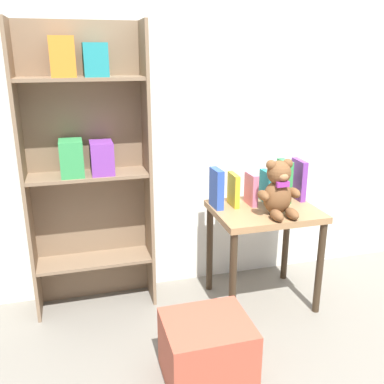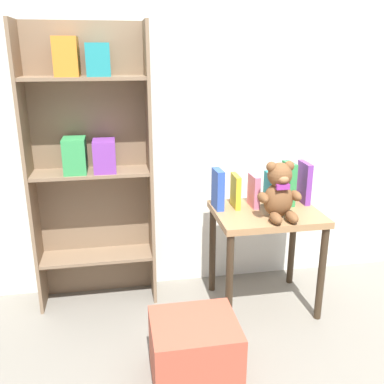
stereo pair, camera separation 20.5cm
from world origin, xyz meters
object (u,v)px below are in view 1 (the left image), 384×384
object	(u,v)px
display_table	(264,224)
book_standing_blue	(217,188)
bookshelf_side	(86,158)
book_standing_green	(284,181)
storage_bin	(207,350)
book_standing_teal	(266,187)
book_standing_purple	(298,179)
book_standing_yellow	(233,190)
book_standing_pink	(251,189)
teddy_bear	(279,190)

from	to	relation	value
display_table	book_standing_blue	size ratio (longest dim) A/B	2.63
bookshelf_side	book_standing_green	world-z (taller)	bookshelf_side
book_standing_green	storage_bin	bearing A→B (deg)	-138.85
display_table	storage_bin	xyz separation A→B (m)	(-0.51, -0.54, -0.34)
bookshelf_side	book_standing_green	size ratio (longest dim) A/B	6.42
display_table	book_standing_green	size ratio (longest dim) A/B	2.38
book_standing_blue	book_standing_teal	distance (m)	0.31
bookshelf_side	book_standing_purple	size ratio (longest dim) A/B	6.65
book_standing_yellow	book_standing_purple	world-z (taller)	book_standing_purple
bookshelf_side	book_standing_blue	distance (m)	0.73
bookshelf_side	display_table	size ratio (longest dim) A/B	2.70
book_standing_purple	book_standing_green	bearing A→B (deg)	-169.29
bookshelf_side	book_standing_yellow	world-z (taller)	bookshelf_side
book_standing_blue	book_standing_green	size ratio (longest dim) A/B	0.91
book_standing_pink	book_standing_yellow	bearing A→B (deg)	172.63
book_standing_yellow	book_standing_purple	xyz separation A→B (m)	(0.41, 0.01, 0.03)
bookshelf_side	book_standing_teal	bearing A→B (deg)	-8.67
display_table	book_standing_teal	xyz separation A→B (m)	(0.05, 0.10, 0.19)
teddy_bear	storage_bin	distance (m)	0.90
book_standing_green	book_standing_purple	distance (m)	0.10
book_standing_teal	book_standing_purple	world-z (taller)	book_standing_purple
book_standing_yellow	book_standing_pink	size ratio (longest dim) A/B	1.02
book_standing_pink	book_standing_green	size ratio (longest dim) A/B	0.74
teddy_bear	book_standing_teal	bearing A→B (deg)	82.64
bookshelf_side	display_table	xyz separation A→B (m)	(0.95, -0.26, -0.39)
book_standing_yellow	storage_bin	bearing A→B (deg)	-117.57
display_table	book_standing_green	distance (m)	0.28
book_standing_teal	book_standing_yellow	bearing A→B (deg)	-178.27
book_standing_blue	book_standing_yellow	distance (m)	0.10
book_standing_pink	book_standing_teal	distance (m)	0.11
book_standing_yellow	bookshelf_side	bearing A→B (deg)	169.91
bookshelf_side	book_standing_purple	xyz separation A→B (m)	(1.20, -0.15, -0.18)
storage_bin	book_standing_yellow	bearing A→B (deg)	60.96
bookshelf_side	teddy_bear	world-z (taller)	bookshelf_side
book_standing_pink	book_standing_blue	bearing A→B (deg)	176.94
teddy_bear	book_standing_blue	size ratio (longest dim) A/B	1.36
teddy_bear	book_standing_green	bearing A→B (deg)	55.81
display_table	book_standing_pink	xyz separation A→B (m)	(-0.05, 0.08, 0.19)
book_standing_yellow	book_standing_green	bearing A→B (deg)	0.10
display_table	book_standing_green	world-z (taller)	book_standing_green
book_standing_teal	storage_bin	world-z (taller)	book_standing_teal
book_standing_yellow	storage_bin	xyz separation A→B (m)	(-0.35, -0.63, -0.53)
book_standing_blue	storage_bin	distance (m)	0.87
teddy_bear	book_standing_pink	size ratio (longest dim) A/B	1.65
book_standing_yellow	book_standing_blue	bearing A→B (deg)	-176.12
teddy_bear	book_standing_teal	distance (m)	0.22
bookshelf_side	storage_bin	world-z (taller)	bookshelf_side
display_table	book_standing_purple	bearing A→B (deg)	22.01
teddy_bear	book_standing_blue	distance (m)	0.34
book_standing_yellow	book_standing_purple	distance (m)	0.41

